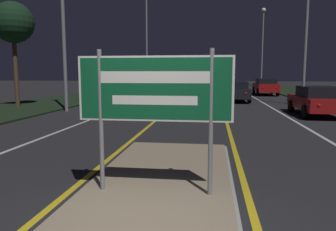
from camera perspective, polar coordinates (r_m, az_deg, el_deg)
name	(u,v)px	position (r m, az deg, el deg)	size (l,w,h in m)	color
median_island	(155,195)	(5.25, -2.27, -13.73)	(2.50, 7.27, 0.10)	#999993
verge_left	(74,99)	(25.73, -16.05, 2.85)	(5.00, 100.00, 0.08)	black
centre_line_yellow_left	(186,96)	(28.63, 3.12, 3.48)	(0.12, 70.00, 0.01)	gold
centre_line_yellow_right	(219,96)	(28.55, 8.90, 3.39)	(0.12, 70.00, 0.01)	gold
lane_line_white_left	(155,95)	(28.98, -2.34, 3.53)	(0.12, 70.00, 0.01)	silver
lane_line_white_right	(252,96)	(28.73, 14.42, 3.27)	(0.12, 70.00, 0.01)	silver
edge_line_white_left	(122,95)	(29.65, -8.07, 3.55)	(0.10, 70.00, 0.01)	silver
edge_line_white_right	(289,97)	(29.24, 20.27, 3.11)	(0.10, 70.00, 0.01)	silver
highway_sign	(154,94)	(4.90, -2.37, 3.80)	(2.34, 0.07, 2.19)	gray
streetlight_left_far	(147,22)	(35.65, -3.76, 15.94)	(0.64, 0.64, 10.47)	gray
streetlight_right_far	(263,38)	(41.00, 16.16, 12.81)	(0.52, 0.52, 9.49)	gray
car_receding_0	(317,100)	(16.53, 24.55, 2.45)	(1.87, 4.22, 1.34)	maroon
car_receding_1	(234,91)	(23.14, 11.41, 4.23)	(2.03, 4.60, 1.38)	black
car_receding_2	(265,86)	(30.79, 16.61, 4.91)	(1.87, 4.73, 1.48)	maroon
car_receding_3	(226,83)	(42.17, 10.05, 5.62)	(1.98, 4.06, 1.42)	black
car_approaching_0	(153,94)	(18.70, -2.54, 3.75)	(1.89, 4.15, 1.41)	silver
car_approaching_1	(149,84)	(34.83, -3.32, 5.50)	(1.96, 4.10, 1.56)	black
car_approaching_2	(188,82)	(45.19, 3.54, 5.87)	(1.93, 4.29, 1.48)	black
roadside_palm_left	(13,23)	(20.47, -25.38, 14.30)	(2.24, 2.24, 5.74)	#4C3823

